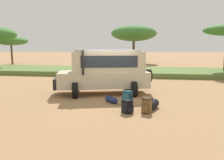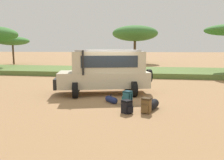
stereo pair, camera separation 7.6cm
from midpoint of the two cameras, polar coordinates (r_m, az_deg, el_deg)
The scene contains 10 objects.
ground_plane at distance 11.65m, azimuth -0.16°, elevation -4.19°, with size 320.00×320.00×0.00m, color #9E754C.
grass_bank at distance 22.19m, azimuth 4.56°, elevation 2.25°, with size 120.00×7.00×0.44m.
safari_vehicle at distance 12.12m, azimuth -1.92°, elevation 2.48°, with size 5.47×3.54×2.44m.
backpack_beside_front_wheel at distance 8.65m, azimuth 8.76°, elevation -6.68°, with size 0.41×0.42×0.60m.
backpack_cluster_center at distance 9.74m, azimuth 3.86°, elevation -4.77°, with size 0.49×0.45×0.65m.
backpack_near_rear_wheel at distance 8.59m, azimuth 3.78°, elevation -6.98°, with size 0.49×0.48×0.51m.
duffel_bag_low_black_case at distance 10.20m, azimuth -0.39°, elevation -5.14°, with size 0.65×0.68×0.39m.
duffel_bag_soft_canvas at distance 9.28m, azimuth 10.21°, elevation -6.33°, with size 0.59×0.97×0.48m.
acacia_tree_far_left at distance 38.93m, azimuth -24.93°, elevation 9.24°, with size 5.21×5.27×4.45m.
acacia_tree_centre_back at distance 39.02m, azimuth 5.66°, elevation 12.00°, with size 7.89×7.51×6.50m.
Camera 1 is at (1.89, -11.22, 2.49)m, focal length 35.00 mm.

